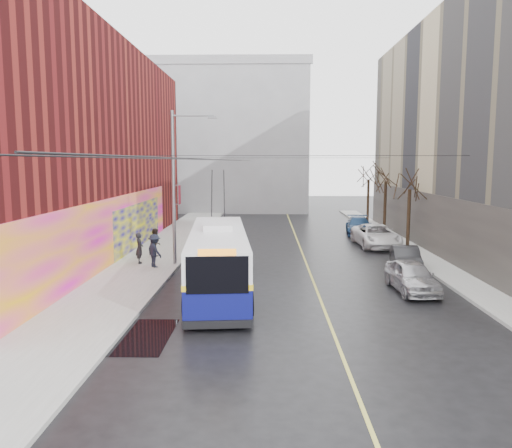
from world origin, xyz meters
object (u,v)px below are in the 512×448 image
Objects in this scene: parked_car_c at (376,236)px; pedestrian_c at (155,251)px; streetlight_pole at (176,184)px; tree_far at (369,171)px; tree_near at (410,178)px; following_car at (225,235)px; trolleybus at (218,259)px; parked_car_d at (359,226)px; pedestrian_a at (139,248)px; tree_mid at (386,172)px; parked_car_b at (406,258)px; parked_car_a at (412,276)px; pedestrian_b at (156,243)px.

pedestrian_c is at bearing -153.51° from parked_car_c.
tree_far is at bearing 52.88° from streetlight_pole.
parked_car_c is (-2.00, 1.00, -4.18)m from tree_near.
tree_near reaches higher than following_car.
streetlight_pole is 0.75× the size of trolleybus.
pedestrian_c is (-14.12, -13.92, 0.36)m from parked_car_d.
pedestrian_a is at bearing -160.88° from tree_near.
trolleybus is 2.47× the size of following_car.
tree_mid is (0.00, 7.00, 0.28)m from tree_near.
tree_mid is 1.37× the size of following_car.
parked_car_b is (10.16, 4.87, -0.90)m from trolleybus.
parked_car_b is (13.11, -0.85, -4.18)m from streetlight_pole.
tree_near reaches higher than trolleybus.
following_car is at bearing 153.30° from parked_car_b.
parked_car_a is 4.79m from parked_car_b.
pedestrian_a is at bearing -143.15° from tree_mid.
parked_car_c is at bearing 97.83° from parked_car_b.
tree_near is 7.01m from tree_mid.
pedestrian_c is at bearing 125.69° from trolleybus.
tree_mid is 3.55× the size of pedestrian_c.
pedestrian_a is (-17.37, -13.02, -4.20)m from tree_mid.
parked_car_a is 15.36m from pedestrian_a.
parked_car_c is at bearing 28.05° from streetlight_pole.
tree_far is 26.88m from pedestrian_c.
tree_mid reaches higher than following_car.
tree_far reaches higher than following_car.
tree_far is at bearing 80.50° from parked_car_a.
parked_car_c is (-2.00, -6.00, -4.46)m from tree_mid.
parked_car_d reaches higher than parked_car_a.
tree_far is at bearing 59.38° from trolleybus.
parked_car_c is (1.04, 12.53, 0.06)m from parked_car_a.
parked_car_d is at bearing -67.85° from pedestrian_a.
tree_mid is at bearing 68.70° from parked_car_c.
trolleybus is at bearing -93.05° from following_car.
parked_car_b is 13.75m from parked_car_d.
streetlight_pole is 2.09× the size of parked_car_a.
parked_car_c is at bearing -4.63° from following_car.
tree_far is 13.85m from parked_car_c.
tree_near is 12.66m from parked_car_a.
parked_car_b is at bearing -95.56° from tree_far.
following_car is at bearing -33.43° from pedestrian_b.
parked_car_c is at bearing 82.54° from parked_car_a.
pedestrian_a is 1.49m from pedestrian_c.
parked_car_a is 1.06× the size of parked_car_b.
pedestrian_a is 0.96× the size of pedestrian_c.
tree_far is (0.00, 7.00, -0.11)m from tree_mid.
trolleybus is 2.80× the size of parked_car_a.
parked_car_a is at bearing -104.78° from tree_near.
tree_near is 14.00m from tree_far.
following_car is (-12.89, -6.32, -4.42)m from tree_mid.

